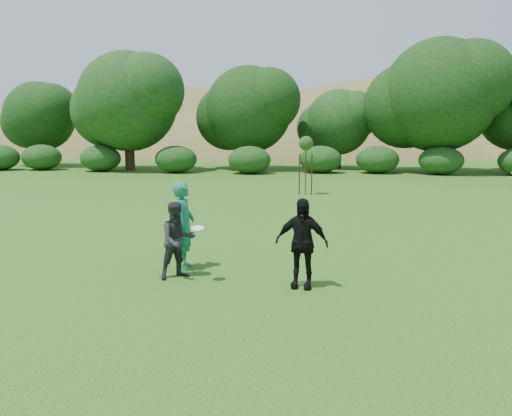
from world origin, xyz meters
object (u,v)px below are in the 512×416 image
Objects in this scene: player_grey at (178,240)px; player_black at (301,243)px; sapling at (306,145)px; player_teal at (184,226)px.

player_black is at bearing -45.08° from player_grey.
player_black is at bearing -88.44° from sapling.
sapling is at bearing 42.70° from player_grey.
player_grey is (0.06, -0.71, -0.18)m from player_teal.
sapling reaches higher than player_grey.
player_teal reaches higher than player_grey.
player_grey is 14.46m from sapling.
player_grey is 0.90× the size of player_black.
player_teal is 1.10× the size of player_black.
player_teal is 1.22× the size of player_grey.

